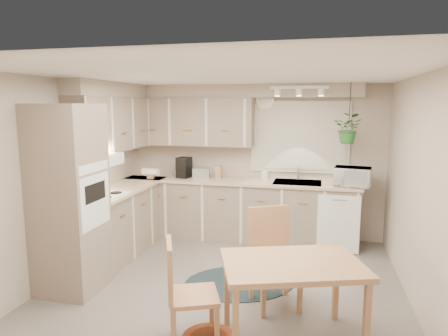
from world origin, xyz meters
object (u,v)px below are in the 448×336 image
Objects in this scene: dining_table at (291,302)px; chair_left at (193,293)px; braided_rug at (240,283)px; chair_back at (275,259)px; microwave at (353,175)px.

chair_left is (-0.83, -0.22, 0.10)m from dining_table.
dining_table is 0.86m from chair_left.
dining_table is 0.91× the size of braided_rug.
microwave is at bearing -141.53° from chair_back.
braided_rug is (-0.46, 0.44, -0.50)m from chair_back.
chair_left is at bearing -165.38° from dining_table.
braided_rug is (0.16, 1.27, -0.47)m from chair_left.
chair_left is at bearing -109.86° from microwave.
chair_left reaches higher than dining_table.
microwave reaches higher than braided_rug.
chair_left is 3.20m from microwave.
dining_table is at bearing 82.01° from chair_left.
braided_rug is at bearing -123.34° from microwave.
braided_rug is 2.65× the size of microwave.
chair_left reaches higher than braided_rug.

